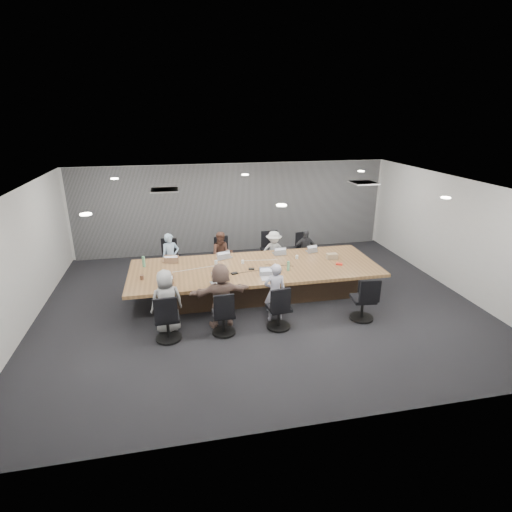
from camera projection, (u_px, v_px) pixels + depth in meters
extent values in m
cube|color=black|center=(259.00, 303.00, 9.50)|extent=(10.00, 8.00, 0.00)
cube|color=white|center=(260.00, 186.00, 8.55)|extent=(10.00, 8.00, 0.00)
cube|color=beige|center=(233.00, 208.00, 12.71)|extent=(10.00, 0.00, 2.80)
cube|color=beige|center=(322.00, 341.00, 5.34)|extent=(10.00, 0.00, 2.80)
cube|color=beige|center=(19.00, 263.00, 8.08)|extent=(0.00, 8.00, 2.80)
cube|color=beige|center=(455.00, 235.00, 9.97)|extent=(0.00, 8.00, 2.80)
cube|color=slate|center=(234.00, 208.00, 12.63)|extent=(9.80, 0.04, 2.80)
cube|color=#38271A|center=(255.00, 282.00, 9.85)|extent=(4.80, 1.40, 0.66)
cube|color=olive|center=(255.00, 268.00, 9.72)|extent=(6.00, 2.20, 0.08)
imported|color=#9DBDDC|center=(171.00, 257.00, 10.60)|extent=(0.53, 0.42, 1.29)
cube|color=#8C6647|center=(170.00, 261.00, 10.06)|extent=(0.39, 0.30, 0.02)
imported|color=brown|center=(222.00, 254.00, 10.87)|extent=(0.65, 0.53, 1.26)
cube|color=#B2B2B7|center=(225.00, 257.00, 10.32)|extent=(0.41, 0.33, 0.02)
imported|color=silver|center=(274.00, 252.00, 11.15)|extent=(0.83, 0.56, 1.19)
cube|color=#B2B2B7|center=(279.00, 253.00, 10.60)|extent=(0.33, 0.23, 0.02)
imported|color=#2B2C30|center=(305.00, 250.00, 11.33)|extent=(0.69, 0.29, 1.18)
cube|color=#B2B2B7|center=(311.00, 251.00, 10.77)|extent=(0.31, 0.24, 0.02)
imported|color=#9A9A9A|center=(167.00, 301.00, 8.09)|extent=(0.73, 0.56, 1.34)
cube|color=#8C6647|center=(166.00, 287.00, 8.57)|extent=(0.33, 0.23, 0.02)
imported|color=#7F6157|center=(221.00, 295.00, 8.29)|extent=(1.33, 0.53, 1.40)
cube|color=#B2B2B7|center=(218.00, 283.00, 8.78)|extent=(0.36, 0.29, 0.02)
imported|color=#AFACC1|center=(275.00, 292.00, 8.53)|extent=(0.50, 0.35, 1.31)
cube|color=#B2B2B7|center=(269.00, 278.00, 9.00)|extent=(0.37, 0.26, 0.02)
cylinder|color=#5DA578|center=(144.00, 262.00, 9.66)|extent=(0.10, 0.10, 0.27)
cylinder|color=#5DA578|center=(288.00, 266.00, 9.43)|extent=(0.07, 0.07, 0.23)
cylinder|color=silver|center=(216.00, 265.00, 9.47)|extent=(0.08, 0.08, 0.24)
cylinder|color=white|center=(243.00, 262.00, 9.89)|extent=(0.09, 0.09, 0.09)
cylinder|color=white|center=(297.00, 257.00, 10.22)|extent=(0.09, 0.09, 0.09)
cylinder|color=brown|center=(142.00, 277.00, 8.94)|extent=(0.09, 0.09, 0.11)
cube|color=black|center=(234.00, 273.00, 9.27)|extent=(0.17, 0.14, 0.03)
cube|color=black|center=(251.00, 269.00, 9.53)|extent=(0.15, 0.12, 0.03)
cube|color=black|center=(265.00, 272.00, 9.31)|extent=(0.16, 0.05, 0.06)
cube|color=tan|center=(332.00, 256.00, 10.19)|extent=(0.27, 0.17, 0.14)
cube|color=red|center=(339.00, 264.00, 9.83)|extent=(0.19, 0.17, 0.04)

